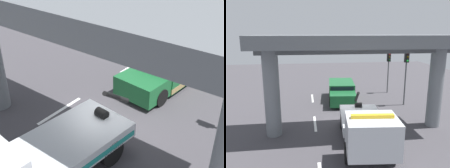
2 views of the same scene
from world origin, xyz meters
TOP-DOWN VIEW (x-y plane):
  - ground_plane at (0.00, 0.00)m, footprint 60.00×40.00m
  - lane_stripe_west at (-6.00, -2.58)m, footprint 2.60×0.16m
  - lane_stripe_mid at (0.00, -2.58)m, footprint 2.60×0.16m
  - tow_truck_white at (3.79, -0.08)m, footprint 7.34×2.97m
  - towed_van_green at (-5.07, 0.01)m, footprint 5.38×2.67m
  - overpass_structure at (1.34, 0.00)m, footprint 3.60×12.11m

SIDE VIEW (x-z plane):
  - ground_plane at x=0.00m, z-range -0.10..0.00m
  - lane_stripe_west at x=-6.00m, z-range 0.00..0.01m
  - lane_stripe_mid at x=0.00m, z-range 0.00..0.01m
  - towed_van_green at x=-5.07m, z-range -0.01..1.57m
  - tow_truck_white at x=3.79m, z-range -0.03..2.43m
  - overpass_structure at x=1.34m, z-range 1.95..7.78m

